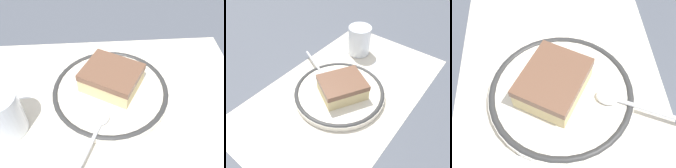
% 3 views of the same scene
% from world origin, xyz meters
% --- Properties ---
extents(ground_plane, '(2.40, 2.40, 0.00)m').
position_xyz_m(ground_plane, '(0.00, 0.00, 0.00)').
color(ground_plane, '#4C515B').
extents(placemat, '(0.56, 0.33, 0.00)m').
position_xyz_m(placemat, '(0.00, 0.00, 0.00)').
color(placemat, beige).
rests_on(placemat, ground_plane).
extents(plate, '(0.22, 0.22, 0.02)m').
position_xyz_m(plate, '(-0.02, 0.00, 0.01)').
color(plate, silver).
rests_on(plate, placemat).
extents(cake_slice, '(0.13, 0.12, 0.04)m').
position_xyz_m(cake_slice, '(-0.02, -0.01, 0.04)').
color(cake_slice, beige).
rests_on(cake_slice, plate).
extents(spoon, '(0.07, 0.13, 0.01)m').
position_xyz_m(spoon, '(0.01, 0.09, 0.02)').
color(spoon, silver).
rests_on(spoon, plate).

